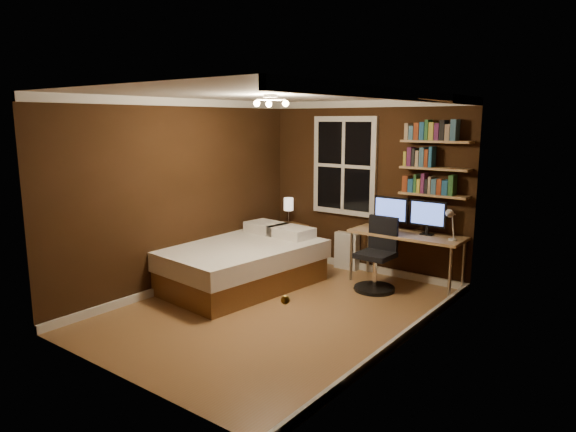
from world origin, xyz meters
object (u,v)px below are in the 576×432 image
Objects in this scene: nightstand at (289,242)px; monitor_right at (428,218)px; monitor_left at (391,213)px; bedside_lamp at (289,211)px; desk at (407,238)px; radiator at (347,251)px; desk_lamp at (451,224)px; bed at (239,263)px; office_chair at (377,263)px.

monitor_right is (2.29, 0.02, 0.67)m from nightstand.
monitor_left is (1.76, 0.02, 0.67)m from nightstand.
desk is (2.04, -0.06, -0.13)m from bedside_lamp.
desk is 3.07× the size of monitor_right.
nightstand is 1.16× the size of monitor_left.
monitor_left reaches higher than radiator.
desk_lamp reaches higher than bedside_lamp.
bed is 1.85m from office_chair.
bedside_lamp is at bearing 0.00° from nightstand.
bedside_lamp is at bearing 105.22° from bed.
desk_lamp is (2.67, -0.17, 0.66)m from nightstand.
office_chair is (1.82, -0.46, 0.08)m from nightstand.
monitor_right is 0.89m from office_chair.
nightstand is at bearing -179.35° from monitor_left.
bed is 2.29m from desk.
desk is 0.70m from desk_lamp.
bed is 5.24× the size of bedside_lamp.
bedside_lamp is 1.92m from office_chair.
bed is 1.44m from nightstand.
bedside_lamp reaches higher than office_chair.
monitor_right reaches higher than bed.
radiator is (1.00, 0.14, -0.01)m from nightstand.
radiator is 1.27× the size of desk_lamp.
bedside_lamp is at bearing -179.50° from monitor_right.
bedside_lamp is 0.45× the size of office_chair.
radiator is at bearing 170.66° from monitor_left.
desk_lamp is (2.44, 1.25, 0.64)m from bed.
monitor_right is (2.29, 0.02, 0.16)m from bedside_lamp.
desk is at bearing -162.96° from monitor_right.
monitor_right is (2.05, 1.44, 0.65)m from bed.
office_chair is at bearing -82.89° from monitor_left.
radiator is 1.02m from office_chair.
nightstand is 1.88m from monitor_left.
bed reaches higher than nightstand.
bed is 2.34× the size of office_chair.
monitor_right is at bearing 14.28° from nightstand.
monitor_right is at bearing 0.00° from monitor_left.
office_chair is (-0.47, -0.48, -0.59)m from monitor_right.
monitor_right reaches higher than office_chair.
bedside_lamp is (-0.24, 1.42, 0.49)m from bed.
desk_lamp is at bearing 10.09° from nightstand.
monitor_left is (-0.28, 0.08, 0.29)m from desk.
nightstand is at bearing -171.73° from radiator.
nightstand is 2.76m from desk_lamp.
nightstand is at bearing 105.22° from bed.
office_chair is at bearing -0.39° from nightstand.
office_chair is (0.82, -0.60, 0.09)m from radiator.
nightstand reaches higher than radiator.
bedside_lamp is (0.00, 0.00, 0.51)m from nightstand.
office_chair is at bearing -36.38° from radiator.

